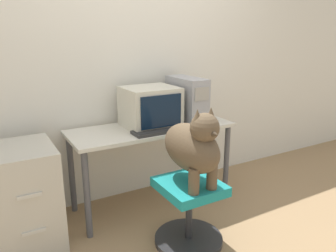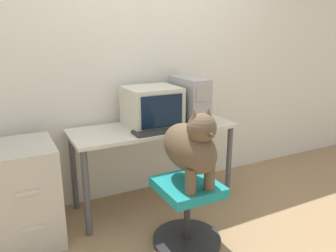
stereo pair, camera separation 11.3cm
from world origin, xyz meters
name	(u,v)px [view 2 (the right image)]	position (x,y,z in m)	size (l,w,h in m)	color
ground_plane	(168,216)	(0.00, 0.00, 0.00)	(12.00, 12.00, 0.00)	#937551
wall_back	(137,59)	(0.00, 0.62, 1.30)	(8.00, 0.05, 2.60)	silver
desk	(154,137)	(0.00, 0.28, 0.64)	(1.44, 0.56, 0.74)	beige
crt_monitor	(152,107)	(0.00, 0.31, 0.91)	(0.45, 0.42, 0.35)	beige
pc_tower	(189,100)	(0.36, 0.28, 0.94)	(0.19, 0.47, 0.41)	#99999E
keyboard	(159,131)	(-0.03, 0.10, 0.75)	(0.43, 0.17, 0.03)	#2D2D2D
computer_mouse	(185,125)	(0.23, 0.12, 0.76)	(0.06, 0.04, 0.04)	#333333
office_chair	(187,211)	(-0.04, -0.38, 0.26)	(0.51, 0.51, 0.49)	#262628
dog	(191,146)	(-0.04, -0.42, 0.78)	(0.27, 0.57, 0.57)	brown
filing_cabinet	(27,193)	(-1.07, 0.21, 0.38)	(0.44, 0.57, 0.76)	#B7B2A3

